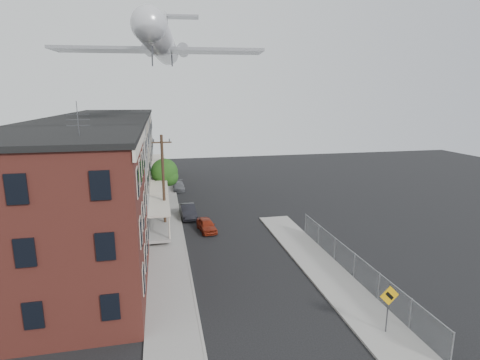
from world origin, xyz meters
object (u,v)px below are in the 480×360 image
object	(u,v)px
utility_pole	(163,181)
car_far	(179,186)
airplane	(161,43)
car_near	(207,225)
street_tree	(166,173)
car_mid	(188,211)
warning_sign	(389,302)

from	to	relation	value
utility_pole	car_far	xyz separation A→B (m)	(2.06, 15.17, -4.11)
airplane	car_near	bearing A→B (deg)	-71.64
street_tree	car_mid	bearing A→B (deg)	-73.39
street_tree	utility_pole	bearing A→B (deg)	-91.89
car_near	airplane	xyz separation A→B (m)	(-3.32, 10.01, 17.38)
car_near	airplane	distance (m)	20.33
car_near	car_mid	size ratio (longest dim) A/B	0.84
utility_pole	car_near	distance (m)	5.75
utility_pole	car_far	bearing A→B (deg)	82.27
car_mid	warning_sign	bearing A→B (deg)	-71.40
street_tree	car_near	bearing A→B (deg)	-73.10
warning_sign	car_far	world-z (taller)	warning_sign
warning_sign	street_tree	xyz separation A→B (m)	(-10.87, 28.95, 1.57)
car_near	car_far	xyz separation A→B (m)	(-1.73, 16.63, -0.03)
street_tree	airplane	xyz separation A→B (m)	(0.13, -1.37, 14.52)
car_near	car_mid	world-z (taller)	car_mid
car_far	airplane	bearing A→B (deg)	-103.19
car_mid	airplane	size ratio (longest dim) A/B	0.17
warning_sign	street_tree	world-z (taller)	street_tree
utility_pole	airplane	size ratio (longest dim) A/B	0.37
warning_sign	car_near	bearing A→B (deg)	112.88
street_tree	car_mid	size ratio (longest dim) A/B	1.25
warning_sign	car_mid	distance (m)	23.80
car_mid	car_far	bearing A→B (deg)	88.33
utility_pole	car_mid	bearing A→B (deg)	52.00
utility_pole	car_mid	size ratio (longest dim) A/B	2.16
car_near	car_mid	xyz separation A→B (m)	(-1.41, 4.50, 0.09)
utility_pole	street_tree	world-z (taller)	utility_pole
airplane	warning_sign	bearing A→B (deg)	-68.73
car_far	warning_sign	bearing A→B (deg)	-74.66
car_mid	street_tree	bearing A→B (deg)	103.43
street_tree	car_far	distance (m)	6.24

